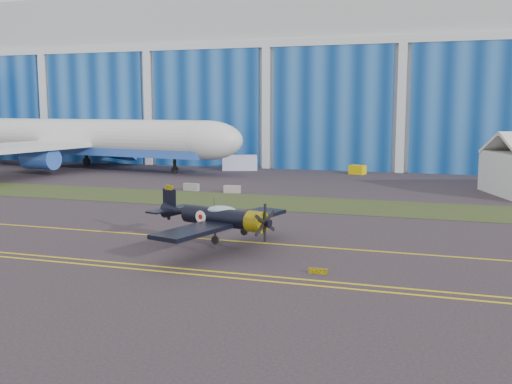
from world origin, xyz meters
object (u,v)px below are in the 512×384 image
(jetliner, at_px, (79,98))
(shipping_container, at_px, (240,163))
(warbird, at_px, (217,217))
(tug, at_px, (357,170))

(jetliner, distance_m, shipping_container, 28.89)
(warbird, distance_m, shipping_container, 55.35)
(jetliner, bearing_deg, shipping_container, 19.45)
(tug, bearing_deg, jetliner, -153.52)
(warbird, relative_size, tug, 6.58)
(warbird, distance_m, tug, 52.72)
(tug, bearing_deg, warbird, -72.77)
(warbird, distance_m, jetliner, 64.77)
(jetliner, relative_size, tug, 31.59)
(warbird, bearing_deg, jetliner, 148.52)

